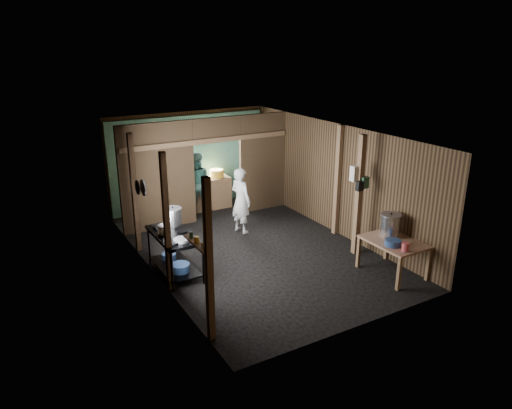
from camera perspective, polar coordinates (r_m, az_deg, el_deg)
floor at (r=10.63m, az=-0.54°, el=-5.31°), size 4.50×7.00×0.00m
ceiling at (r=9.84m, az=-0.59°, el=8.61°), size 4.50×7.00×0.00m
wall_back at (r=13.21m, az=-8.05°, el=5.38°), size 4.50×0.00×2.60m
wall_front at (r=7.51m, az=12.71°, el=-5.71°), size 4.50×0.00×2.60m
wall_left at (r=9.33m, az=-12.70°, el=-0.74°), size 0.00×7.00×2.60m
wall_right at (r=11.38m, az=9.38°, el=3.08°), size 0.00×7.00×2.60m
partition_left at (r=11.59m, az=-11.68°, el=3.23°), size 1.85×0.10×2.60m
partition_right at (r=12.75m, az=0.77°, el=5.06°), size 1.35×0.10×2.60m
partition_header at (r=11.94m, az=-4.76°, el=8.94°), size 1.30×0.10×0.60m
turquoise_panel at (r=13.17m, az=-7.94°, el=5.11°), size 4.40×0.06×2.50m
back_counter at (r=13.07m, az=-5.75°, el=1.33°), size 1.20×0.50×0.85m
wall_clock at (r=13.09m, az=-6.98°, el=7.98°), size 0.20×0.03×0.20m
post_left_a at (r=7.08m, az=-5.68°, el=-6.86°), size 0.10×0.12×2.60m
post_left_b at (r=8.63m, az=-10.64°, el=-2.23°), size 0.10×0.12×2.60m
post_left_c at (r=10.44m, az=-14.35°, el=1.27°), size 0.10×0.12×2.60m
post_right at (r=11.19m, az=9.74°, el=2.78°), size 0.10×0.12×2.60m
post_free at (r=10.19m, az=12.19°, el=1.00°), size 0.12×0.12×2.60m
cross_beam at (r=11.84m, az=-5.72°, el=7.59°), size 4.40×0.12×0.12m
pan_lid_big at (r=9.59m, az=-13.36°, el=1.97°), size 0.03×0.34×0.34m
pan_lid_small at (r=9.99m, az=-13.99°, el=2.00°), size 0.03×0.30×0.30m
wall_shelf at (r=7.47m, az=-7.09°, el=-4.64°), size 0.14×0.80×0.03m
jar_white at (r=7.23m, az=-6.33°, el=-4.87°), size 0.07×0.07×0.10m
jar_yellow at (r=7.45m, az=-7.11°, el=-4.19°), size 0.08×0.08×0.10m
jar_green at (r=7.63m, az=-7.76°, el=-3.61°), size 0.06×0.06×0.10m
bag_white at (r=10.08m, az=11.87°, el=3.68°), size 0.22×0.15×0.32m
bag_green at (r=10.11m, az=12.83°, el=2.59°), size 0.16×0.12×0.24m
bag_black at (r=10.02m, az=12.29°, el=2.18°), size 0.14×0.10×0.20m
gas_range at (r=9.51m, az=-9.68°, el=-5.83°), size 0.74×1.44×0.85m
prep_table at (r=9.79m, az=16.02°, el=-6.08°), size 0.86×1.18×0.70m
stove_pot_large at (r=9.75m, az=-9.91°, el=-1.45°), size 0.45×0.45×0.37m
stove_pot_med at (r=9.29m, az=-10.92°, el=-3.06°), size 0.29×0.29×0.22m
frying_pan at (r=8.97m, az=-8.90°, el=-4.21°), size 0.44×0.59×0.07m
blue_tub_front at (r=9.36m, az=-9.03°, el=-7.47°), size 0.37×0.37×0.15m
blue_tub_back at (r=9.91m, az=-10.37°, el=-6.10°), size 0.29×0.29×0.12m
stock_pot at (r=9.79m, az=15.77°, el=-2.44°), size 0.43×0.43×0.48m
wash_basin at (r=9.41m, az=16.04°, el=-4.41°), size 0.34×0.34×0.11m
pink_bucket at (r=9.22m, az=17.44°, el=-4.88°), size 0.14×0.14×0.16m
knife at (r=9.22m, az=17.87°, el=-5.45°), size 0.29×0.15×0.01m
yellow_tub at (r=13.03m, az=-4.71°, el=3.74°), size 0.38×0.38×0.21m
red_cup at (r=12.83m, az=-6.90°, el=3.24°), size 0.11×0.11×0.13m
cook at (r=11.28m, az=-1.83°, el=0.48°), size 0.52×0.66×1.58m
worker_back at (r=12.68m, az=-7.17°, el=2.60°), size 0.97×0.87×1.65m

